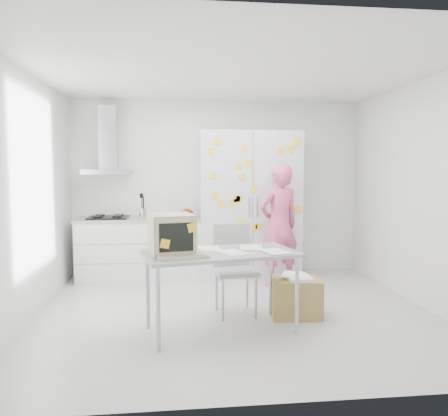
{
  "coord_description": "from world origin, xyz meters",
  "views": [
    {
      "loc": [
        -0.66,
        -4.86,
        1.63
      ],
      "look_at": [
        -0.05,
        0.61,
        1.15
      ],
      "focal_mm": 35.0,
      "sensor_mm": 36.0,
      "label": 1
    }
  ],
  "objects": [
    {
      "name": "floor",
      "position": [
        0.0,
        0.0,
        -0.01
      ],
      "size": [
        4.5,
        4.0,
        0.02
      ],
      "primitive_type": "cube",
      "color": "silver",
      "rests_on": "ground"
    },
    {
      "name": "walls",
      "position": [
        0.0,
        0.72,
        1.35
      ],
      "size": [
        4.52,
        4.01,
        2.7
      ],
      "color": "white",
      "rests_on": "ground"
    },
    {
      "name": "ceiling",
      "position": [
        0.0,
        0.0,
        2.7
      ],
      "size": [
        4.5,
        4.0,
        0.02
      ],
      "primitive_type": "cube",
      "color": "white",
      "rests_on": "walls"
    },
    {
      "name": "counter_run",
      "position": [
        -1.2,
        1.7,
        0.47
      ],
      "size": [
        1.84,
        0.63,
        1.28
      ],
      "color": "white",
      "rests_on": "ground"
    },
    {
      "name": "range_hood",
      "position": [
        -1.65,
        1.84,
        1.96
      ],
      "size": [
        0.7,
        0.48,
        1.01
      ],
      "color": "silver",
      "rests_on": "walls"
    },
    {
      "name": "tall_cabinet",
      "position": [
        0.45,
        1.67,
        1.1
      ],
      "size": [
        1.5,
        0.68,
        2.2
      ],
      "color": "silver",
      "rests_on": "ground"
    },
    {
      "name": "person",
      "position": [
        0.78,
        1.1,
        0.86
      ],
      "size": [
        0.73,
        0.6,
        1.71
      ],
      "primitive_type": "imported",
      "rotation": [
        0.0,
        0.0,
        3.49
      ],
      "color": "#E0578A",
      "rests_on": "ground"
    },
    {
      "name": "desk",
      "position": [
        -0.52,
        -0.6,
        0.91
      ],
      "size": [
        1.63,
        1.05,
        1.2
      ],
      "rotation": [
        0.0,
        0.0,
        0.21
      ],
      "color": "#989DA2",
      "rests_on": "ground"
    },
    {
      "name": "chair",
      "position": [
        -0.0,
        -0.0,
        0.57
      ],
      "size": [
        0.5,
        0.5,
        1.01
      ],
      "rotation": [
        0.0,
        0.0,
        0.09
      ],
      "color": "#ADADAB",
      "rests_on": "ground"
    },
    {
      "name": "cardboard_box",
      "position": [
        0.66,
        -0.21,
        0.22
      ],
      "size": [
        0.57,
        0.47,
        0.47
      ],
      "rotation": [
        0.0,
        0.0,
        -0.09
      ],
      "color": "#A58647",
      "rests_on": "ground"
    }
  ]
}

